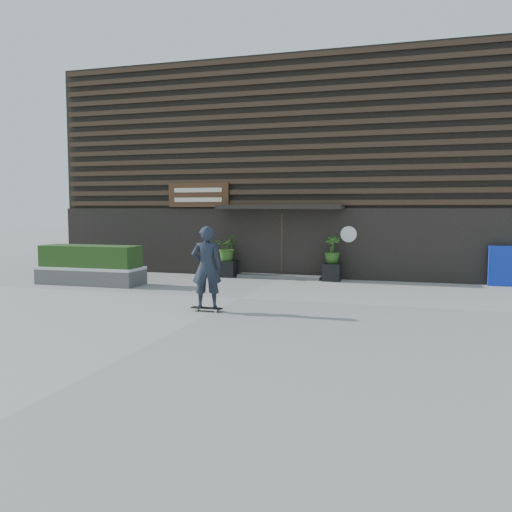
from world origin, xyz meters
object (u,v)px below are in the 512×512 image
(planter_pot_left, at_px, (228,269))
(blue_tarp, at_px, (511,266))
(raised_bed, at_px, (91,277))
(skateboarder, at_px, (206,267))
(planter_pot_right, at_px, (332,272))

(planter_pot_left, xyz_separation_m, blue_tarp, (9.50, 0.30, 0.35))
(planter_pot_left, height_order, raised_bed, planter_pot_left)
(raised_bed, relative_size, skateboarder, 1.69)
(planter_pot_right, bearing_deg, planter_pot_left, 180.00)
(raised_bed, bearing_deg, skateboarder, -31.49)
(planter_pot_right, bearing_deg, skateboarder, -107.88)
(planter_pot_right, xyz_separation_m, raised_bed, (-7.51, -3.08, -0.05))
(planter_pot_left, distance_m, skateboarder, 6.69)
(raised_bed, bearing_deg, blue_tarp, 14.35)
(planter_pot_right, height_order, raised_bed, planter_pot_right)
(planter_pot_right, bearing_deg, blue_tarp, 3.01)
(planter_pot_left, distance_m, raised_bed, 4.82)
(planter_pot_right, height_order, blue_tarp, blue_tarp)
(planter_pot_right, height_order, skateboarder, skateboarder)
(raised_bed, xyz_separation_m, blue_tarp, (13.21, 3.38, 0.40))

